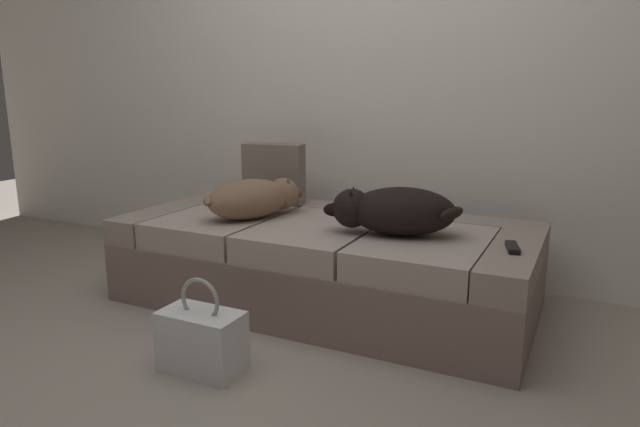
# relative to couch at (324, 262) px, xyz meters

# --- Properties ---
(ground_plane) EXTENTS (10.00, 10.00, 0.00)m
(ground_plane) POSITION_rel_couch_xyz_m (0.00, -1.03, -0.21)
(ground_plane) COLOR gray
(back_wall) EXTENTS (6.40, 0.10, 2.80)m
(back_wall) POSITION_rel_couch_xyz_m (0.00, 0.68, 1.19)
(back_wall) COLOR white
(back_wall) RESTS_ON ground
(couch) EXTENTS (2.03, 0.94, 0.43)m
(couch) POSITION_rel_couch_xyz_m (0.00, 0.00, 0.00)
(couch) COLOR gray
(couch) RESTS_ON ground
(dog_tan) EXTENTS (0.42, 0.56, 0.20)m
(dog_tan) POSITION_rel_couch_xyz_m (-0.35, -0.08, 0.32)
(dog_tan) COLOR #81614A
(dog_tan) RESTS_ON couch
(dog_dark) EXTENTS (0.62, 0.39, 0.22)m
(dog_dark) POSITION_rel_couch_xyz_m (0.39, -0.09, 0.32)
(dog_dark) COLOR black
(dog_dark) RESTS_ON couch
(tv_remote) EXTENTS (0.08, 0.16, 0.02)m
(tv_remote) POSITION_rel_couch_xyz_m (0.91, -0.11, 0.23)
(tv_remote) COLOR black
(tv_remote) RESTS_ON couch
(throw_pillow) EXTENTS (0.35, 0.17, 0.34)m
(throw_pillow) POSITION_rel_couch_xyz_m (-0.45, 0.27, 0.38)
(throw_pillow) COLOR #76675E
(throw_pillow) RESTS_ON couch
(handbag) EXTENTS (0.32, 0.18, 0.38)m
(handbag) POSITION_rel_couch_xyz_m (-0.12, -0.85, -0.09)
(handbag) COLOR silver
(handbag) RESTS_ON ground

